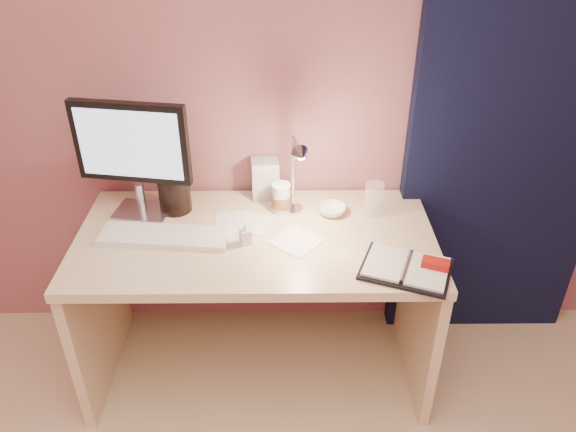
{
  "coord_description": "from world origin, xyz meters",
  "views": [
    {
      "loc": [
        0.11,
        -0.43,
        1.97
      ],
      "look_at": [
        0.13,
        1.33,
        0.85
      ],
      "focal_mm": 35.0,
      "sensor_mm": 36.0,
      "label": 1
    }
  ],
  "objects_px": {
    "clear_cup": "(374,199)",
    "desk_lamp": "(289,173)",
    "planner": "(409,268)",
    "dark_jar": "(174,190)",
    "monitor": "(133,150)",
    "lotion_bottle": "(245,233)",
    "keyboard": "(165,236)",
    "coffee_cup": "(281,199)",
    "desk": "(258,269)",
    "product_box": "(265,179)",
    "bowl": "(332,210)"
  },
  "relations": [
    {
      "from": "bowl",
      "to": "product_box",
      "type": "distance_m",
      "value": 0.32
    },
    {
      "from": "desk",
      "to": "planner",
      "type": "height_order",
      "value": "planner"
    },
    {
      "from": "monitor",
      "to": "dark_jar",
      "type": "xyz_separation_m",
      "value": [
        0.13,
        0.03,
        -0.2
      ]
    },
    {
      "from": "clear_cup",
      "to": "desk",
      "type": "bearing_deg",
      "value": -169.86
    },
    {
      "from": "coffee_cup",
      "to": "desk_lamp",
      "type": "xyz_separation_m",
      "value": [
        0.03,
        -0.09,
        0.16
      ]
    },
    {
      "from": "desk",
      "to": "keyboard",
      "type": "distance_m",
      "value": 0.43
    },
    {
      "from": "bowl",
      "to": "desk_lamp",
      "type": "distance_m",
      "value": 0.28
    },
    {
      "from": "desk_lamp",
      "to": "desk",
      "type": "bearing_deg",
      "value": 177.27
    },
    {
      "from": "desk",
      "to": "lotion_bottle",
      "type": "distance_m",
      "value": 0.3
    },
    {
      "from": "clear_cup",
      "to": "coffee_cup",
      "type": "bearing_deg",
      "value": 177.18
    },
    {
      "from": "desk",
      "to": "lotion_bottle",
      "type": "relative_size",
      "value": 15.42
    },
    {
      "from": "monitor",
      "to": "keyboard",
      "type": "height_order",
      "value": "monitor"
    },
    {
      "from": "desk",
      "to": "bowl",
      "type": "xyz_separation_m",
      "value": [
        0.31,
        0.08,
        0.24
      ]
    },
    {
      "from": "bowl",
      "to": "coffee_cup",
      "type": "bearing_deg",
      "value": 173.37
    },
    {
      "from": "bowl",
      "to": "product_box",
      "type": "relative_size",
      "value": 0.69
    },
    {
      "from": "desk",
      "to": "dark_jar",
      "type": "height_order",
      "value": "dark_jar"
    },
    {
      "from": "dark_jar",
      "to": "bowl",
      "type": "bearing_deg",
      "value": -3.61
    },
    {
      "from": "coffee_cup",
      "to": "clear_cup",
      "type": "distance_m",
      "value": 0.38
    },
    {
      "from": "bowl",
      "to": "desk",
      "type": "bearing_deg",
      "value": -165.39
    },
    {
      "from": "bowl",
      "to": "lotion_bottle",
      "type": "relative_size",
      "value": 1.3
    },
    {
      "from": "desk",
      "to": "keyboard",
      "type": "height_order",
      "value": "keyboard"
    },
    {
      "from": "product_box",
      "to": "bowl",
      "type": "bearing_deg",
      "value": -33.7
    },
    {
      "from": "monitor",
      "to": "lotion_bottle",
      "type": "xyz_separation_m",
      "value": [
        0.44,
        -0.22,
        -0.25
      ]
    },
    {
      "from": "lotion_bottle",
      "to": "dark_jar",
      "type": "xyz_separation_m",
      "value": [
        -0.3,
        0.25,
        0.05
      ]
    },
    {
      "from": "product_box",
      "to": "desk_lamp",
      "type": "xyz_separation_m",
      "value": [
        0.1,
        -0.21,
        0.14
      ]
    },
    {
      "from": "lotion_bottle",
      "to": "product_box",
      "type": "distance_m",
      "value": 0.36
    },
    {
      "from": "keyboard",
      "to": "coffee_cup",
      "type": "bearing_deg",
      "value": 28.74
    },
    {
      "from": "planner",
      "to": "desk_lamp",
      "type": "bearing_deg",
      "value": 164.09
    },
    {
      "from": "clear_cup",
      "to": "product_box",
      "type": "height_order",
      "value": "product_box"
    },
    {
      "from": "keyboard",
      "to": "desk",
      "type": "bearing_deg",
      "value": 19.79
    },
    {
      "from": "planner",
      "to": "dark_jar",
      "type": "bearing_deg",
      "value": 175.88
    },
    {
      "from": "bowl",
      "to": "lotion_bottle",
      "type": "distance_m",
      "value": 0.4
    },
    {
      "from": "keyboard",
      "to": "planner",
      "type": "bearing_deg",
      "value": -7.7
    },
    {
      "from": "keyboard",
      "to": "product_box",
      "type": "height_order",
      "value": "product_box"
    },
    {
      "from": "monitor",
      "to": "lotion_bottle",
      "type": "bearing_deg",
      "value": -17.04
    },
    {
      "from": "keyboard",
      "to": "dark_jar",
      "type": "xyz_separation_m",
      "value": [
        0.01,
        0.21,
        0.08
      ]
    },
    {
      "from": "dark_jar",
      "to": "desk_lamp",
      "type": "distance_m",
      "value": 0.5
    },
    {
      "from": "clear_cup",
      "to": "desk_lamp",
      "type": "distance_m",
      "value": 0.39
    },
    {
      "from": "dark_jar",
      "to": "product_box",
      "type": "relative_size",
      "value": 1.09
    },
    {
      "from": "coffee_cup",
      "to": "bowl",
      "type": "distance_m",
      "value": 0.21
    },
    {
      "from": "monitor",
      "to": "lotion_bottle",
      "type": "height_order",
      "value": "monitor"
    },
    {
      "from": "clear_cup",
      "to": "dark_jar",
      "type": "bearing_deg",
      "value": 177.53
    },
    {
      "from": "coffee_cup",
      "to": "bowl",
      "type": "relative_size",
      "value": 1.08
    },
    {
      "from": "desk",
      "to": "dark_jar",
      "type": "distance_m",
      "value": 0.48
    },
    {
      "from": "coffee_cup",
      "to": "lotion_bottle",
      "type": "bearing_deg",
      "value": -120.55
    },
    {
      "from": "coffee_cup",
      "to": "clear_cup",
      "type": "bearing_deg",
      "value": -2.82
    },
    {
      "from": "monitor",
      "to": "keyboard",
      "type": "xyz_separation_m",
      "value": [
        0.12,
        -0.18,
        -0.28
      ]
    },
    {
      "from": "coffee_cup",
      "to": "dark_jar",
      "type": "distance_m",
      "value": 0.44
    },
    {
      "from": "lotion_bottle",
      "to": "product_box",
      "type": "xyz_separation_m",
      "value": [
        0.07,
        0.36,
        0.04
      ]
    },
    {
      "from": "desk_lamp",
      "to": "coffee_cup",
      "type": "bearing_deg",
      "value": 100.16
    }
  ]
}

